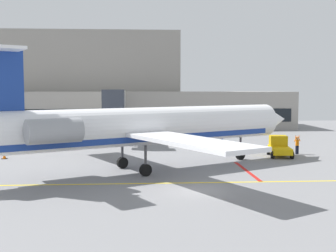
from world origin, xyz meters
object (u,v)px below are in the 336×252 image
regional_jet (142,127)px  baggage_tug (279,147)px  pushback_tractor (212,134)px  fuel_tank (62,127)px  marshaller (297,145)px

regional_jet → baggage_tug: (13.17, 6.81, -2.59)m
pushback_tractor → fuel_tank: bearing=155.9°
marshaller → fuel_tank: bearing=144.6°
pushback_tractor → marshaller: 12.05m
baggage_tug → pushback_tractor: (-4.66, 11.07, 0.10)m
baggage_tug → fuel_tank: 31.16m
regional_jet → pushback_tractor: 19.96m
regional_jet → marshaller: bearing=27.4°
regional_jet → marshaller: 17.47m
regional_jet → fuel_tank: regional_jet is taller
regional_jet → marshaller: size_ratio=15.44×
pushback_tractor → fuel_tank: size_ratio=0.46×
regional_jet → pushback_tractor: (8.52, 17.88, -2.49)m
regional_jet → baggage_tug: bearing=27.3°
fuel_tank → pushback_tractor: bearing=-24.1°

